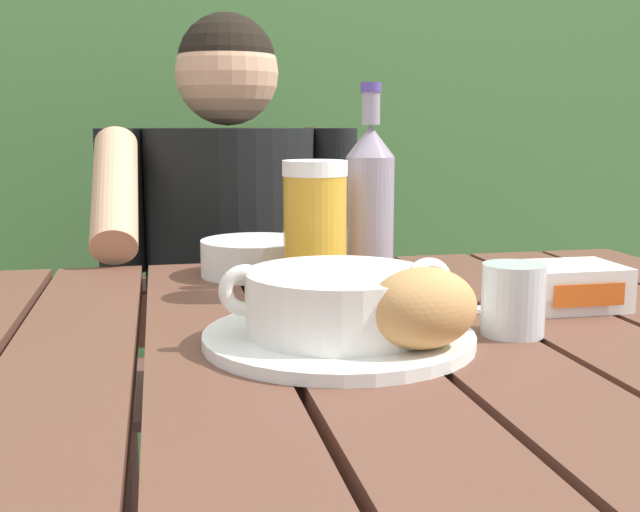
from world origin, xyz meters
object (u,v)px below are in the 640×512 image
beer_bottle (370,204)px  diner_bowl (256,257)px  beer_glass (315,229)px  chair_near_diner (226,363)px  person_eating (232,278)px  serving_plate (338,337)px  soup_bowl (339,300)px  water_glass_small (513,299)px  butter_tub (567,286)px  bread_roll (422,308)px  table_knife (447,313)px

beer_bottle → diner_bowl: bearing=139.6°
beer_glass → chair_near_diner: bearing=94.5°
person_eating → serving_plate: person_eating is taller
soup_bowl → water_glass_small: bearing=-1.6°
chair_near_diner → soup_bowl: chair_near_diner is taller
serving_plate → butter_tub: (0.29, 0.09, 0.02)m
water_glass_small → diner_bowl: size_ratio=0.47×
bread_roll → person_eating: bearing=97.2°
beer_bottle → butter_tub: size_ratio=2.16×
beer_glass → water_glass_small: size_ratio=2.31×
butter_tub → person_eating: bearing=118.3°
table_knife → diner_bowl: diner_bowl is taller
person_eating → soup_bowl: bearing=-86.9°
water_glass_small → diner_bowl: water_glass_small is taller
person_eating → diner_bowl: 0.36m
bread_roll → butter_tub: size_ratio=1.01×
serving_plate → water_glass_small: water_glass_small is taller
serving_plate → soup_bowl: bearing=-92.4°
chair_near_diner → person_eating: size_ratio=0.82×
chair_near_diner → beer_bottle: 0.79m
soup_bowl → butter_tub: 0.31m
chair_near_diner → butter_tub: 0.94m
beer_glass → butter_tub: size_ratio=1.38×
serving_plate → soup_bowl: soup_bowl is taller
bread_roll → butter_tub: 0.29m
beer_glass → water_glass_small: (0.16, -0.21, -0.05)m
serving_plate → soup_bowl: 0.04m
soup_bowl → butter_tub: soup_bowl is taller
chair_near_diner → bread_roll: (0.10, -0.98, 0.35)m
soup_bowl → beer_bottle: (0.10, 0.25, 0.07)m
soup_bowl → bread_roll: (0.06, -0.07, 0.01)m
table_knife → beer_bottle: bearing=104.6°
person_eating → bread_roll: (0.10, -0.78, 0.12)m
chair_near_diner → person_eating: (-0.00, -0.20, 0.23)m
serving_plate → butter_tub: butter_tub is taller
serving_plate → bread_roll: 0.10m
diner_bowl → table_knife: bearing=-57.8°
person_eating → table_knife: 0.66m
soup_bowl → table_knife: size_ratio=1.46×
beer_bottle → bread_roll: bearing=-97.0°
soup_bowl → butter_tub: (0.29, 0.09, -0.02)m
person_eating → serving_plate: 0.72m
butter_tub → diner_bowl: 0.43m
bread_roll → butter_tub: bread_roll is taller
beer_glass → water_glass_small: beer_glass is taller
bread_roll → beer_bottle: 0.33m
beer_glass → water_glass_small: 0.27m
bread_roll → diner_bowl: bread_roll is taller
bread_roll → water_glass_small: (0.12, 0.07, -0.01)m
chair_near_diner → beer_glass: 0.80m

